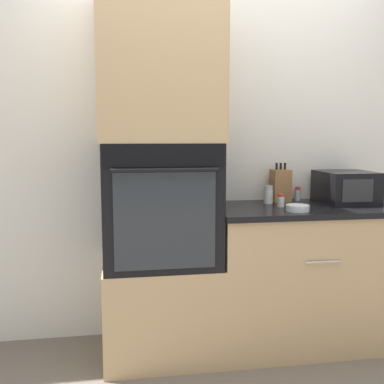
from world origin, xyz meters
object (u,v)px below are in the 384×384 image
wall_oven (160,203)px  microwave (346,187)px  bowl (298,208)px  condiment_jar_far (298,194)px  condiment_jar_near (281,201)px  knife_block (280,185)px  condiment_jar_mid (268,195)px

wall_oven → microwave: wall_oven is taller
bowl → condiment_jar_far: bearing=67.6°
wall_oven → condiment_jar_near: (0.75, -0.01, -0.00)m
knife_block → wall_oven: bearing=-165.3°
microwave → condiment_jar_near: size_ratio=4.59×
microwave → bowl: 0.52m
microwave → condiment_jar_mid: 0.52m
wall_oven → knife_block: (0.83, 0.22, 0.07)m
wall_oven → condiment_jar_far: (0.96, 0.23, 0.00)m
knife_block → bowl: 0.41m
knife_block → condiment_jar_mid: knife_block is taller
knife_block → condiment_jar_mid: (-0.11, -0.08, -0.05)m
condiment_jar_mid → condiment_jar_far: (0.24, 0.10, -0.01)m
bowl → condiment_jar_near: (-0.04, 0.17, 0.02)m
condiment_jar_near → condiment_jar_far: bearing=49.0°
condiment_jar_far → microwave: bearing=-30.0°
microwave → condiment_jar_far: 0.31m
knife_block → condiment_jar_near: 0.25m
condiment_jar_near → condiment_jar_far: size_ratio=0.86×
wall_oven → condiment_jar_far: 0.99m
condiment_jar_mid → bowl: bearing=-77.1°
condiment_jar_near → condiment_jar_mid: bearing=103.4°
wall_oven → bowl: wall_oven is taller
bowl → condiment_jar_far: size_ratio=1.46×
condiment_jar_far → knife_block: bearing=-173.1°
microwave → condiment_jar_mid: size_ratio=3.19×
knife_block → condiment_jar_far: size_ratio=2.76×
wall_oven → condiment_jar_mid: 0.73m
bowl → condiment_jar_mid: condiment_jar_mid is taller
condiment_jar_near → wall_oven: bearing=179.5°
wall_oven → knife_block: wall_oven is taller
condiment_jar_far → bowl: bearing=-112.4°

